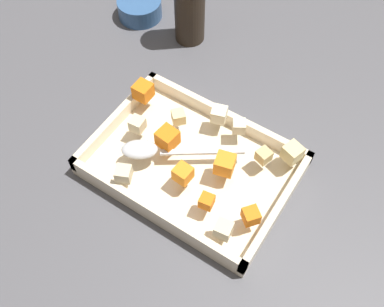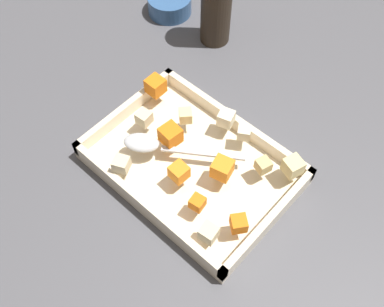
% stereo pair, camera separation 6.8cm
% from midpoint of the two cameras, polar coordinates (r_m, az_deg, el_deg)
% --- Properties ---
extents(ground_plane, '(4.00, 4.00, 0.00)m').
position_cam_midpoint_polar(ground_plane, '(0.82, 3.30, -2.23)').
color(ground_plane, '#4C4C51').
extents(baking_dish, '(0.35, 0.25, 0.04)m').
position_cam_midpoint_polar(baking_dish, '(0.81, 2.37, -1.75)').
color(baking_dish, beige).
rests_on(baking_dish, ground_plane).
extents(carrot_chunk_front_center, '(0.03, 0.03, 0.02)m').
position_cam_midpoint_polar(carrot_chunk_front_center, '(0.72, 8.59, -8.88)').
color(carrot_chunk_front_center, orange).
rests_on(carrot_chunk_front_center, baking_dish).
extents(carrot_chunk_center, '(0.04, 0.04, 0.03)m').
position_cam_midpoint_polar(carrot_chunk_center, '(0.76, 6.36, -2.03)').
color(carrot_chunk_center, orange).
rests_on(carrot_chunk_center, baking_dish).
extents(carrot_chunk_rim_edge, '(0.03, 0.03, 0.03)m').
position_cam_midpoint_polar(carrot_chunk_rim_edge, '(0.75, 1.20, -2.74)').
color(carrot_chunk_rim_edge, orange).
rests_on(carrot_chunk_rim_edge, baking_dish).
extents(carrot_chunk_far_right, '(0.03, 0.03, 0.02)m').
position_cam_midpoint_polar(carrot_chunk_far_right, '(0.73, 3.34, -6.37)').
color(carrot_chunk_far_right, orange).
rests_on(carrot_chunk_far_right, baking_dish).
extents(carrot_chunk_near_left, '(0.04, 0.04, 0.03)m').
position_cam_midpoint_polar(carrot_chunk_near_left, '(0.79, -0.29, 2.18)').
color(carrot_chunk_near_left, orange).
rests_on(carrot_chunk_near_left, baking_dish).
extents(carrot_chunk_mid_left, '(0.03, 0.03, 0.03)m').
position_cam_midpoint_polar(carrot_chunk_mid_left, '(0.86, -2.36, 8.36)').
color(carrot_chunk_mid_left, orange).
rests_on(carrot_chunk_mid_left, baking_dish).
extents(potato_chunk_near_spoon, '(0.03, 0.03, 0.02)m').
position_cam_midpoint_polar(potato_chunk_near_spoon, '(0.82, -3.72, 4.36)').
color(potato_chunk_near_spoon, beige).
rests_on(potato_chunk_near_spoon, baking_dish).
extents(potato_chunk_mid_right, '(0.03, 0.03, 0.02)m').
position_cam_midpoint_polar(potato_chunk_mid_right, '(0.82, 1.53, 4.64)').
color(potato_chunk_mid_right, '#E0CC89').
rests_on(potato_chunk_mid_right, baking_dish).
extents(potato_chunk_heap_side, '(0.03, 0.03, 0.02)m').
position_cam_midpoint_polar(potato_chunk_heap_side, '(0.81, 8.92, 2.46)').
color(potato_chunk_heap_side, beige).
rests_on(potato_chunk_heap_side, baking_dish).
extents(potato_chunk_heap_top, '(0.03, 0.03, 0.02)m').
position_cam_midpoint_polar(potato_chunk_heap_top, '(0.78, 11.41, -1.63)').
color(potato_chunk_heap_top, tan).
rests_on(potato_chunk_heap_top, baking_dish).
extents(potato_chunk_back_center, '(0.04, 0.04, 0.03)m').
position_cam_midpoint_polar(potato_chunk_back_center, '(0.79, 14.99, -1.73)').
color(potato_chunk_back_center, '#E0CC89').
rests_on(potato_chunk_back_center, baking_dish).
extents(potato_chunk_near_right, '(0.03, 0.03, 0.03)m').
position_cam_midpoint_polar(potato_chunk_near_right, '(0.71, 4.87, -10.11)').
color(potato_chunk_near_right, beige).
rests_on(potato_chunk_near_right, baking_dish).
extents(potato_chunk_far_left, '(0.03, 0.03, 0.03)m').
position_cam_midpoint_polar(potato_chunk_far_left, '(0.82, 6.65, 4.27)').
color(potato_chunk_far_left, beige).
rests_on(potato_chunk_far_left, baking_dish).
extents(potato_chunk_corner_se, '(0.03, 0.03, 0.03)m').
position_cam_midpoint_polar(potato_chunk_corner_se, '(0.77, -6.39, -1.51)').
color(potato_chunk_corner_se, beige).
rests_on(potato_chunk_corner_se, baking_dish).
extents(serving_spoon, '(0.19, 0.14, 0.02)m').
position_cam_midpoint_polar(serving_spoon, '(0.79, -2.98, 1.07)').
color(serving_spoon, silver).
rests_on(serving_spoon, baking_dish).
extents(small_prep_bowl, '(0.10, 0.10, 0.04)m').
position_cam_midpoint_polar(small_prep_bowl, '(1.09, -0.98, 18.17)').
color(small_prep_bowl, '#33598C').
rests_on(small_prep_bowl, ground_plane).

